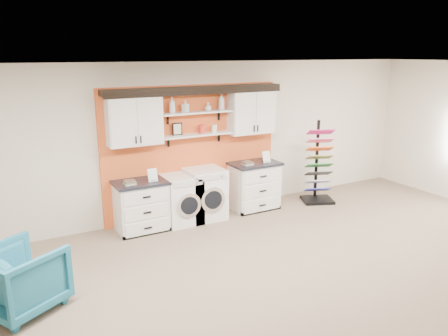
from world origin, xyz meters
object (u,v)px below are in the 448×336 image
base_cabinet_left (141,206)px  armchair (21,278)px  dryer (205,194)px  sample_rack (318,176)px  base_cabinet_right (254,186)px  washer (181,199)px

base_cabinet_left → armchair: size_ratio=1.03×
dryer → armchair: bearing=-153.1°
sample_rack → armchair: size_ratio=1.91×
base_cabinet_left → base_cabinet_right: base_cabinet_right is taller
base_cabinet_right → washer: size_ratio=1.08×
sample_rack → armchair: bearing=-143.9°
base_cabinet_left → dryer: size_ratio=0.96×
washer → sample_rack: (2.89, -0.26, 0.09)m
base_cabinet_right → dryer: dryer is taller
dryer → base_cabinet_right: bearing=0.2°
base_cabinet_left → dryer: bearing=-0.2°
base_cabinet_right → washer: 1.53m
base_cabinet_right → sample_rack: 1.39m
base_cabinet_right → armchair: base_cabinet_right is taller
base_cabinet_left → washer: bearing=-0.3°
washer → base_cabinet_left: bearing=179.7°
dryer → armchair: size_ratio=1.07×
washer → armchair: 3.17m
base_cabinet_right → base_cabinet_left: bearing=180.0°
base_cabinet_left → washer: 0.73m
dryer → washer: bearing=-180.0°
base_cabinet_left → washer: size_ratio=1.02×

